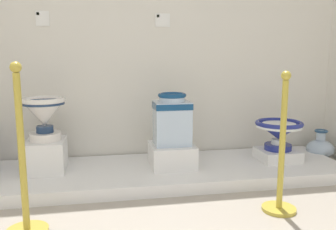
# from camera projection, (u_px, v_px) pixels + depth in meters

# --- Properties ---
(display_platform) EXTENTS (3.03, 0.89, 0.10)m
(display_platform) POSITION_uv_depth(u_px,v_px,m) (170.00, 172.00, 3.08)
(display_platform) COLOR white
(display_platform) RESTS_ON ground_plane
(plinth_block_broad_patterned) EXTENTS (0.31, 0.37, 0.26)m
(plinth_block_broad_patterned) POSITION_uv_depth(u_px,v_px,m) (46.00, 155.00, 2.94)
(plinth_block_broad_patterned) COLOR white
(plinth_block_broad_patterned) RESTS_ON display_platform
(antique_toilet_broad_patterned) EXTENTS (0.35, 0.35, 0.35)m
(antique_toilet_broad_patterned) POSITION_uv_depth(u_px,v_px,m) (44.00, 113.00, 2.88)
(antique_toilet_broad_patterned) COLOR white
(antique_toilet_broad_patterned) RESTS_ON plinth_block_broad_patterned
(plinth_block_squat_floral) EXTENTS (0.37, 0.39, 0.19)m
(plinth_block_squat_floral) POSITION_uv_depth(u_px,v_px,m) (172.00, 155.00, 3.08)
(plinth_block_squat_floral) COLOR white
(plinth_block_squat_floral) RESTS_ON display_platform
(antique_toilet_squat_floral) EXTENTS (0.31, 0.25, 0.44)m
(antique_toilet_squat_floral) POSITION_uv_depth(u_px,v_px,m) (172.00, 118.00, 3.02)
(antique_toilet_squat_floral) COLOR silver
(antique_toilet_squat_floral) RESTS_ON plinth_block_squat_floral
(plinth_block_rightmost) EXTENTS (0.35, 0.32, 0.10)m
(plinth_block_rightmost) POSITION_uv_depth(u_px,v_px,m) (277.00, 155.00, 3.25)
(plinth_block_rightmost) COLOR white
(plinth_block_rightmost) RESTS_ON display_platform
(antique_toilet_rightmost) EXTENTS (0.43, 0.43, 0.26)m
(antique_toilet_rightmost) POSITION_uv_depth(u_px,v_px,m) (279.00, 130.00, 3.21)
(antique_toilet_rightmost) COLOR navy
(antique_toilet_rightmost) RESTS_ON plinth_block_rightmost
(info_placard_first) EXTENTS (0.11, 0.01, 0.13)m
(info_placard_first) POSITION_uv_depth(u_px,v_px,m) (42.00, 18.00, 3.12)
(info_placard_first) COLOR white
(info_placard_second) EXTENTS (0.14, 0.01, 0.12)m
(info_placard_second) POSITION_uv_depth(u_px,v_px,m) (163.00, 20.00, 3.31)
(info_placard_second) COLOR white
(decorative_vase_corner) EXTENTS (0.27, 0.27, 0.32)m
(decorative_vase_corner) POSITION_uv_depth(u_px,v_px,m) (320.00, 148.00, 3.55)
(decorative_vase_corner) COLOR #2A4E74
(decorative_vase_corner) RESTS_ON ground_plane
(stanchion_post_near_left) EXTENTS (0.25, 0.25, 1.01)m
(stanchion_post_near_left) POSITION_uv_depth(u_px,v_px,m) (24.00, 183.00, 2.06)
(stanchion_post_near_left) COLOR gold
(stanchion_post_near_left) RESTS_ON ground_plane
(stanchion_post_near_right) EXTENTS (0.23, 0.23, 0.95)m
(stanchion_post_near_right) POSITION_uv_depth(u_px,v_px,m) (281.00, 168.00, 2.37)
(stanchion_post_near_right) COLOR gold
(stanchion_post_near_right) RESTS_ON ground_plane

